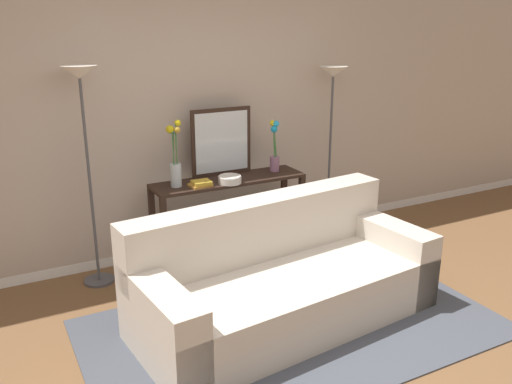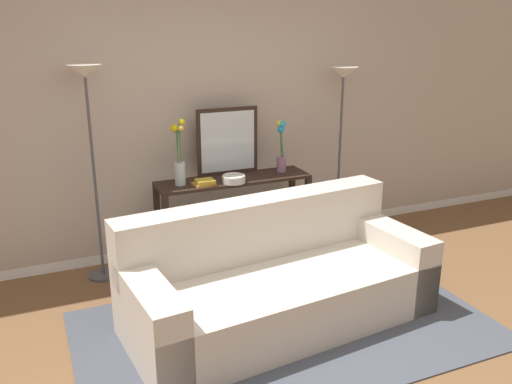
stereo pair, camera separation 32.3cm
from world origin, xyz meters
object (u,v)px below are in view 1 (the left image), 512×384
at_px(floor_lamp_left, 83,116).
at_px(vase_short_flowers, 274,151).
at_px(book_row_under_console, 191,261).
at_px(floor_lamp_right, 332,105).
at_px(console_table, 229,203).
at_px(fruit_bowl, 230,179).
at_px(vase_tall_flowers, 175,161).
at_px(wall_mirror, 222,142).
at_px(couch, 282,281).
at_px(book_stack, 201,184).

relative_size(floor_lamp_left, vase_short_flowers, 3.71).
bearing_deg(book_row_under_console, floor_lamp_right, 3.25).
relative_size(console_table, vase_short_flowers, 2.87).
height_order(fruit_bowl, book_row_under_console, fruit_bowl).
distance_m(floor_lamp_right, vase_short_flowers, 0.78).
height_order(vase_short_flowers, book_row_under_console, vase_short_flowers).
bearing_deg(vase_tall_flowers, wall_mirror, 17.20).
distance_m(console_table, vase_tall_flowers, 0.69).
distance_m(wall_mirror, book_row_under_console, 1.13).
bearing_deg(wall_mirror, vase_short_flowers, -14.50).
bearing_deg(wall_mirror, fruit_bowl, -100.60).
distance_m(console_table, floor_lamp_right, 1.43).
bearing_deg(wall_mirror, console_table, -92.06).
xyz_separation_m(couch, book_row_under_console, (-0.28, 1.17, -0.25)).
xyz_separation_m(console_table, floor_lamp_right, (1.18, 0.09, 0.82)).
distance_m(couch, book_stack, 1.20).
height_order(floor_lamp_right, wall_mirror, floor_lamp_right).
xyz_separation_m(floor_lamp_left, vase_tall_flowers, (0.71, -0.09, -0.43)).
xyz_separation_m(couch, floor_lamp_right, (1.29, 1.26, 1.06)).
bearing_deg(wall_mirror, couch, -95.28).
bearing_deg(wall_mirror, book_stack, -141.39).
bearing_deg(floor_lamp_left, book_stack, -11.57).
height_order(vase_tall_flowers, book_stack, vase_tall_flowers).
bearing_deg(fruit_bowl, couch, -93.84).
bearing_deg(wall_mirror, vase_tall_flowers, -162.80).
relative_size(couch, vase_short_flowers, 4.73).
relative_size(fruit_bowl, book_stack, 1.06).
relative_size(vase_tall_flowers, vase_short_flowers, 1.18).
bearing_deg(book_row_under_console, couch, -76.42).
bearing_deg(console_table, book_row_under_console, 180.00).
distance_m(console_table, book_stack, 0.42).
xyz_separation_m(floor_lamp_left, wall_mirror, (1.22, 0.07, -0.35)).
bearing_deg(vase_short_flowers, floor_lamp_left, 178.07).
xyz_separation_m(console_table, book_stack, (-0.31, -0.10, 0.26)).
height_order(couch, book_row_under_console, couch).
bearing_deg(couch, book_stack, 100.32).
bearing_deg(book_stack, floor_lamp_left, 168.43).
relative_size(floor_lamp_left, fruit_bowl, 8.82).
xyz_separation_m(couch, vase_tall_flowers, (-0.39, 1.17, 0.71)).
xyz_separation_m(couch, vase_short_flowers, (0.61, 1.20, 0.68)).
xyz_separation_m(wall_mirror, book_row_under_console, (-0.40, -0.16, -1.04)).
bearing_deg(vase_short_flowers, console_table, -176.31).
xyz_separation_m(floor_lamp_right, vase_tall_flowers, (-1.68, -0.09, -0.35)).
relative_size(vase_short_flowers, book_row_under_console, 1.31).
distance_m(floor_lamp_left, vase_tall_flowers, 0.83).
xyz_separation_m(vase_tall_flowers, vase_short_flowers, (1.00, 0.03, -0.03)).
relative_size(floor_lamp_right, wall_mirror, 2.79).
xyz_separation_m(couch, wall_mirror, (0.12, 1.33, 0.79)).
bearing_deg(wall_mirror, book_row_under_console, -158.59).
distance_m(floor_lamp_left, floor_lamp_right, 2.39).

